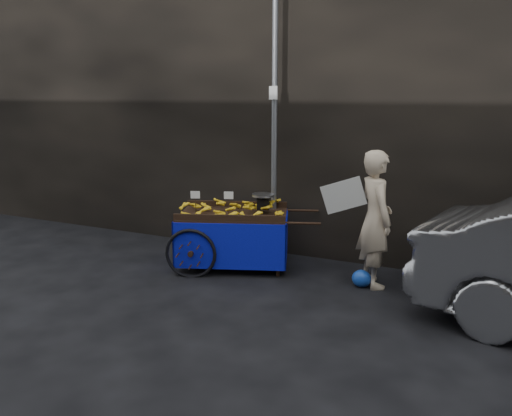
% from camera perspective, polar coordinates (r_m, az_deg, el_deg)
% --- Properties ---
extents(ground, '(80.00, 80.00, 0.00)m').
position_cam_1_polar(ground, '(6.47, -4.95, -8.75)').
color(ground, black).
rests_on(ground, ground).
extents(building_wall, '(13.50, 2.00, 5.00)m').
position_cam_1_polar(building_wall, '(8.25, 6.31, 13.62)').
color(building_wall, black).
rests_on(building_wall, ground).
extents(street_pole, '(0.12, 0.10, 4.00)m').
position_cam_1_polar(street_pole, '(7.07, 2.12, 9.83)').
color(street_pole, slate).
rests_on(street_pole, ground).
extents(banana_cart, '(2.23, 1.55, 1.11)m').
position_cam_1_polar(banana_cart, '(6.96, -3.01, -1.22)').
color(banana_cart, black).
rests_on(banana_cart, ground).
extents(vendor, '(1.01, 0.75, 1.73)m').
position_cam_1_polar(vendor, '(6.38, 13.45, -1.22)').
color(vendor, '#C2AD90').
rests_on(vendor, ground).
extents(plastic_bag, '(0.25, 0.20, 0.22)m').
position_cam_1_polar(plastic_bag, '(6.49, 11.97, -7.89)').
color(plastic_bag, '#1642A9').
rests_on(plastic_bag, ground).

